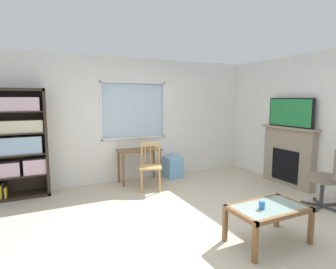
# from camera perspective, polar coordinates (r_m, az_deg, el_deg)

# --- Properties ---
(ground) EXTENTS (6.56, 5.92, 0.02)m
(ground) POSITION_cam_1_polar(r_m,az_deg,el_deg) (4.12, 4.22, -17.85)
(ground) COLOR beige
(wall_back_with_window) EXTENTS (5.56, 0.15, 2.60)m
(wall_back_with_window) POSITION_cam_1_polar(r_m,az_deg,el_deg) (5.99, -7.59, 2.87)
(wall_back_with_window) COLOR silver
(wall_back_with_window) RESTS_ON ground
(wall_right) EXTENTS (0.12, 5.12, 2.60)m
(wall_right) POSITION_cam_1_polar(r_m,az_deg,el_deg) (5.73, 29.77, 1.95)
(wall_right) COLOR silver
(wall_right) RESTS_ON ground
(bookshelf) EXTENTS (0.90, 0.38, 1.93)m
(bookshelf) POSITION_cam_1_polar(r_m,az_deg,el_deg) (5.49, -28.38, -1.12)
(bookshelf) COLOR #2D2319
(bookshelf) RESTS_ON ground
(desk_under_window) EXTENTS (0.89, 0.44, 0.71)m
(desk_under_window) POSITION_cam_1_polar(r_m,az_deg,el_deg) (5.78, -5.96, -4.24)
(desk_under_window) COLOR brown
(desk_under_window) RESTS_ON ground
(wooden_chair) EXTENTS (0.54, 0.53, 0.90)m
(wooden_chair) POSITION_cam_1_polar(r_m,az_deg,el_deg) (5.35, -3.63, -6.47)
(wooden_chair) COLOR tan
(wooden_chair) RESTS_ON ground
(plastic_drawer_unit) EXTENTS (0.35, 0.40, 0.46)m
(plastic_drawer_unit) POSITION_cam_1_polar(r_m,az_deg,el_deg) (6.22, 0.99, -6.71)
(plastic_drawer_unit) COLOR #72ADDB
(plastic_drawer_unit) RESTS_ON ground
(fireplace) EXTENTS (0.26, 1.23, 1.19)m
(fireplace) POSITION_cam_1_polar(r_m,az_deg,el_deg) (6.08, 23.66, -4.12)
(fireplace) COLOR gray
(fireplace) RESTS_ON ground
(tv) EXTENTS (0.06, 1.02, 0.57)m
(tv) POSITION_cam_1_polar(r_m,az_deg,el_deg) (5.96, 23.99, 4.17)
(tv) COLOR black
(tv) RESTS_ON fireplace
(office_chair) EXTENTS (0.58, 0.57, 1.00)m
(office_chair) POSITION_cam_1_polar(r_m,az_deg,el_deg) (5.08, 30.39, -7.19)
(office_chair) COLOR #7A6B5B
(office_chair) RESTS_ON ground
(coffee_table) EXTENTS (0.93, 0.57, 0.46)m
(coffee_table) POSITION_cam_1_polar(r_m,az_deg,el_deg) (3.66, 20.01, -14.84)
(coffee_table) COLOR #8C9E99
(coffee_table) RESTS_ON ground
(sippy_cup) EXTENTS (0.07, 0.07, 0.09)m
(sippy_cup) POSITION_cam_1_polar(r_m,az_deg,el_deg) (3.53, 18.86, -13.60)
(sippy_cup) COLOR #337FD6
(sippy_cup) RESTS_ON coffee_table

